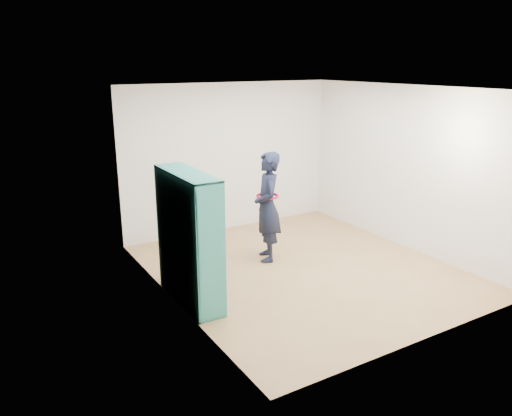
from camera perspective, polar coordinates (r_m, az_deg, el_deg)
floor at (r=7.43m, az=5.38°, el=-6.96°), size 4.50×4.50×0.00m
ceiling at (r=6.83m, az=5.98°, el=13.47°), size 4.50×4.50×0.00m
wall_left at (r=6.08m, az=-9.70°, el=0.50°), size 0.02×4.50×2.60m
wall_right at (r=8.34m, az=16.82°, el=4.38°), size 0.02×4.50×2.60m
wall_back at (r=8.89m, az=-3.01°, el=5.77°), size 4.00×0.02×2.60m
wall_front at (r=5.45m, az=19.82°, el=-2.14°), size 4.00×0.02×2.60m
bookshelf at (r=6.23m, az=-7.83°, el=-3.72°), size 0.37×1.26×1.68m
person at (r=7.50m, az=1.32°, el=0.13°), size 0.61×0.72×1.67m
smartphone at (r=7.52m, az=0.17°, el=1.05°), size 0.03×0.08×0.12m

